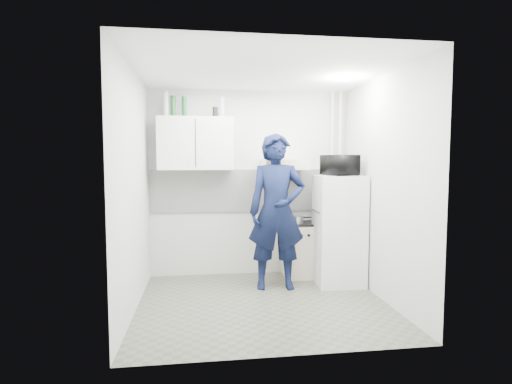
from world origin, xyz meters
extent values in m
plane|color=#58584B|center=(0.00, 0.00, 0.00)|extent=(2.80, 2.80, 0.00)
plane|color=white|center=(0.00, 0.00, 2.60)|extent=(2.80, 2.80, 0.00)
plane|color=beige|center=(0.00, 1.25, 1.30)|extent=(2.80, 0.00, 2.80)
plane|color=beige|center=(-1.40, 0.00, 1.30)|extent=(0.00, 2.60, 2.60)
plane|color=beige|center=(1.40, 0.00, 1.30)|extent=(0.00, 2.60, 2.60)
imported|color=black|center=(0.26, 0.54, 0.98)|extent=(0.74, 0.52, 1.96)
cube|color=beige|center=(0.69, 1.00, 0.37)|extent=(0.46, 0.46, 0.73)
cube|color=white|center=(1.10, 0.60, 0.71)|extent=(0.63, 0.63, 1.43)
cube|color=black|center=(0.69, 1.00, 0.75)|extent=(0.44, 0.44, 0.03)
cylinder|color=silver|center=(0.62, 0.95, 0.81)|extent=(0.18, 0.18, 0.10)
imported|color=black|center=(1.10, 0.60, 1.56)|extent=(0.54, 0.42, 0.27)
cylinder|color=#B2B7BC|center=(-1.14, 1.07, 2.36)|extent=(0.08, 0.08, 0.33)
cylinder|color=#144C1E|center=(-1.04, 1.07, 2.34)|extent=(0.07, 0.07, 0.28)
cylinder|color=#144C1E|center=(-0.90, 1.07, 2.34)|extent=(0.07, 0.07, 0.27)
cylinder|color=black|center=(-0.49, 1.07, 2.27)|extent=(0.07, 0.07, 0.14)
cylinder|color=#B2B7BC|center=(-0.39, 1.07, 2.34)|extent=(0.07, 0.07, 0.27)
cube|color=white|center=(-0.75, 1.07, 1.85)|extent=(1.00, 0.35, 0.70)
cube|color=beige|center=(0.45, 1.00, 1.57)|extent=(0.60, 0.50, 0.14)
cube|color=white|center=(0.00, 1.24, 1.20)|extent=(2.74, 0.03, 0.60)
cylinder|color=beige|center=(1.30, 1.17, 1.30)|extent=(0.05, 0.05, 2.60)
cylinder|color=beige|center=(1.18, 1.17, 1.30)|extent=(0.04, 0.04, 2.60)
cylinder|color=white|center=(1.00, 0.20, 2.57)|extent=(0.10, 0.10, 0.02)
camera|label=1|loc=(-0.67, -4.38, 1.62)|focal=28.00mm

